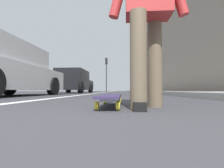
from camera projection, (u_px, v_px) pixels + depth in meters
The scene contains 9 objects.
ground_plane at pixel (119, 93), 10.37m from camera, with size 80.00×80.00×0.00m, color #38383D.
lane_stripe_white at pixel (109, 92), 20.41m from camera, with size 52.00×0.16×0.01m, color silver.
sidewalk_curb at pixel (149, 91), 18.20m from camera, with size 52.00×3.20×0.12m, color #9E9B93.
building_facade at pixel (166, 47), 22.28m from camera, with size 40.00×1.20×12.00m, color gray.
skateboard at pixel (110, 97), 1.64m from camera, with size 0.84×0.22×0.11m.
skater_person at pixel (148, 4), 1.51m from camera, with size 0.46×0.72×1.64m.
parked_car_near at pixel (2, 71), 4.70m from camera, with size 4.61×2.05×1.48m.
parked_car_mid at pixel (74, 82), 11.04m from camera, with size 4.55×1.99×1.50m.
traffic_light at pixel (106, 68), 21.61m from camera, with size 0.33×0.28×4.37m.
Camera 1 is at (-0.39, -0.05, 0.16)m, focal length 26.85 mm.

